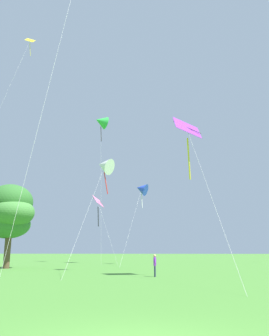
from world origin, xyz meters
The scene contains 8 objects.
kite_blue_delta centered at (-3.06, 36.84, 9.00)m, with size 2.20×10.68×9.91m.
kite_pink_low centered at (-9.21, 40.62, 7.33)m, with size 4.50×7.32×8.92m.
kite_green_small centered at (-9.40, 42.01, 20.03)m, with size 3.02×7.43×21.13m.
kite_yellow_diamond centered at (-16.57, 30.51, 24.37)m, with size 4.03×8.94×27.35m.
kite_white_distant centered at (-4.91, 22.37, 8.49)m, with size 1.92×10.02×9.33m.
kite_purple_streamer centered at (1.80, 16.40, 8.72)m, with size 2.33×10.11×10.37m.
person_child_small centered at (-0.49, 16.54, 0.80)m, with size 0.18×0.43×1.33m.
tree_left_oak centered at (-14.23, 25.27, 4.99)m, with size 4.79×4.89×7.58m.
Camera 1 is at (0.65, -5.86, 1.53)m, focal length 37.68 mm.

